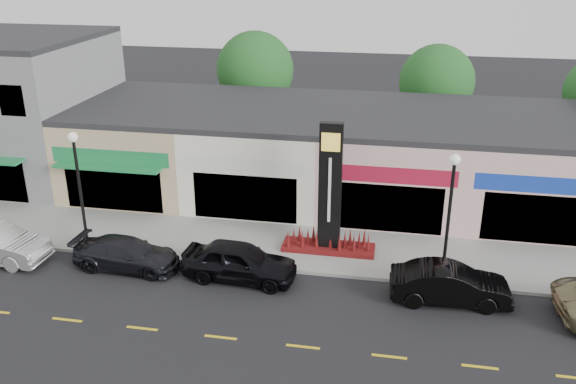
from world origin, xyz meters
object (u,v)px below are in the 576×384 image
Objects in this scene: pylon_sign at (330,207)px; car_black_conv at (450,284)px; lamp_east_near at (450,205)px; lamp_west_near at (79,179)px; car_dark_sedan at (127,254)px; car_black_sedan at (239,261)px.

car_black_conv is at bearing -31.95° from pylon_sign.
lamp_west_near is at bearing 180.00° from lamp_east_near.
pylon_sign reaches higher than lamp_west_near.
car_black_conv is (13.60, -0.20, 0.09)m from car_dark_sedan.
car_black_conv reaches higher than car_dark_sedan.
car_black_sedan reaches higher than car_dark_sedan.
car_dark_sedan is at bearing -27.40° from lamp_west_near.
lamp_west_near is 11.19m from pylon_sign.
car_dark_sedan is (-8.42, -3.03, -1.60)m from pylon_sign.
lamp_west_near is 1.18× the size of car_black_conv.
lamp_east_near is 5.42m from pylon_sign.
car_dark_sedan is 13.60m from car_black_conv.
car_dark_sedan is at bearing -174.31° from lamp_east_near.
pylon_sign is at bearing -44.40° from car_black_sedan.
lamp_west_near reaches higher than car_black_sedan.
lamp_west_near is 16.48m from car_black_conv.
lamp_east_near reaches higher than car_black_sedan.
lamp_east_near reaches higher than car_dark_sedan.
lamp_west_near is 8.18m from car_black_sedan.
lamp_east_near is at bearing -18.75° from pylon_sign.
lamp_east_near is at bearing -77.26° from car_black_sedan.
pylon_sign is 9.09m from car_dark_sedan.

